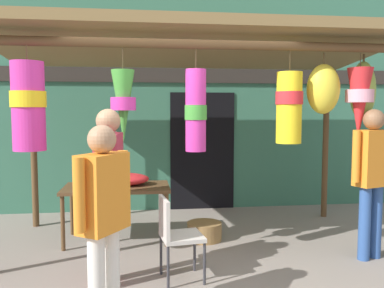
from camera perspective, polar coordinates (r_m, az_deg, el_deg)
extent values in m
plane|color=gray|center=(4.55, -1.05, -17.11)|extent=(30.00, 30.00, 0.00)
cube|color=#387056|center=(6.97, -3.50, 5.93)|extent=(9.76, 0.25, 3.68)
cube|color=#2D2823|center=(6.85, -3.44, 9.65)|extent=(8.78, 0.04, 0.24)
cube|color=black|center=(6.93, 1.47, -1.01)|extent=(1.10, 0.03, 2.00)
cylinder|color=brown|center=(6.27, -21.45, -0.14)|extent=(0.09, 0.09, 2.39)
cylinder|color=brown|center=(6.73, 18.33, 0.25)|extent=(0.09, 0.09, 2.39)
cylinder|color=brown|center=(4.41, 1.74, 13.85)|extent=(4.64, 0.10, 0.10)
cylinder|color=brown|center=(6.15, -0.84, 12.66)|extent=(4.64, 0.10, 0.10)
cube|color=olive|center=(5.29, 0.23, 13.65)|extent=(4.94, 2.25, 0.32)
cylinder|color=brown|center=(4.45, -22.30, 11.75)|extent=(0.01, 0.01, 0.16)
cylinder|color=#D13399|center=(4.41, -22.09, 4.95)|extent=(0.32, 0.32, 0.90)
cylinder|color=yellow|center=(4.42, -22.12, 5.88)|extent=(0.35, 0.35, 0.16)
cylinder|color=brown|center=(4.35, -9.77, 11.75)|extent=(0.01, 0.01, 0.23)
cone|color=green|center=(4.32, -9.68, 5.27)|extent=(0.24, 0.24, 0.76)
cylinder|color=#D13399|center=(4.32, -9.68, 5.60)|extent=(0.26, 0.26, 0.14)
cylinder|color=brown|center=(4.39, 0.54, 11.86)|extent=(0.01, 0.01, 0.21)
cylinder|color=#D13399|center=(4.36, 0.53, 4.74)|extent=(0.22, 0.22, 0.88)
cylinder|color=green|center=(4.36, 0.53, 4.47)|extent=(0.24, 0.24, 0.16)
cylinder|color=brown|center=(4.65, 13.65, 11.23)|extent=(0.01, 0.01, 0.22)
cylinder|color=yellow|center=(4.62, 13.53, 4.98)|extent=(0.28, 0.28, 0.79)
cylinder|color=red|center=(4.62, 13.56, 6.33)|extent=(0.30, 0.30, 0.14)
cylinder|color=brown|center=(5.03, 22.70, 10.83)|extent=(0.01, 0.01, 0.17)
cone|color=red|center=(5.00, 22.53, 5.31)|extent=(0.29, 0.29, 0.80)
cylinder|color=pink|center=(5.00, 22.56, 6.27)|extent=(0.31, 0.31, 0.14)
cylinder|color=#4C3D23|center=(5.13, 23.08, 11.15)|extent=(0.02, 0.02, 0.08)
ellipsoid|color=#89A842|center=(5.10, 22.95, 6.96)|extent=(0.30, 0.25, 0.67)
cylinder|color=#4C3D23|center=(4.86, 18.14, 11.42)|extent=(0.02, 0.02, 0.13)
ellipsoid|color=yellow|center=(4.83, 18.03, 7.37)|extent=(0.37, 0.32, 0.56)
cube|color=brown|center=(5.36, -10.58, -6.08)|extent=(1.36, 0.75, 0.04)
cylinder|color=brown|center=(5.20, -17.78, -10.60)|extent=(0.05, 0.05, 0.68)
cylinder|color=brown|center=(5.12, -3.58, -10.62)|extent=(0.05, 0.05, 0.68)
cylinder|color=brown|center=(5.82, -16.59, -8.93)|extent=(0.05, 0.05, 0.68)
cylinder|color=brown|center=(5.75, -3.99, -8.91)|extent=(0.05, 0.05, 0.68)
ellipsoid|color=red|center=(5.40, -9.53, -4.92)|extent=(0.65, 0.45, 0.16)
ellipsoid|color=yellow|center=(5.34, -8.51, -4.92)|extent=(0.29, 0.23, 0.11)
cube|color=beige|center=(4.13, -1.42, -12.93)|extent=(0.45, 0.45, 0.04)
cube|color=beige|center=(4.04, -3.95, -10.40)|extent=(0.09, 0.40, 0.40)
cylinder|color=#333338|center=(4.08, 1.78, -16.41)|extent=(0.03, 0.03, 0.44)
cylinder|color=#333338|center=(4.41, 0.36, -14.78)|extent=(0.03, 0.03, 0.44)
cylinder|color=#333338|center=(4.00, -3.39, -16.87)|extent=(0.03, 0.03, 0.44)
cylinder|color=#333338|center=(4.33, -4.40, -15.16)|extent=(0.03, 0.03, 0.44)
cylinder|color=olive|center=(5.42, 1.76, -12.19)|extent=(0.45, 0.45, 0.23)
cylinder|color=#B23347|center=(4.03, -11.71, -13.75)|extent=(0.13, 0.13, 0.84)
cylinder|color=#B23347|center=(4.20, -11.25, -12.98)|extent=(0.13, 0.13, 0.84)
cube|color=#B23347|center=(3.95, -11.65, -3.10)|extent=(0.26, 0.42, 0.63)
cylinder|color=#B23347|center=(3.69, -12.38, -3.15)|extent=(0.08, 0.08, 0.57)
cylinder|color=#B23347|center=(4.19, -11.02, -2.20)|extent=(0.08, 0.08, 0.57)
sphere|color=tan|center=(3.91, -11.76, 3.19)|extent=(0.23, 0.23, 0.23)
cylinder|color=silver|center=(3.40, -11.26, -17.85)|extent=(0.13, 0.13, 0.78)
cylinder|color=silver|center=(3.27, -13.30, -18.83)|extent=(0.13, 0.13, 0.78)
cube|color=orange|center=(3.13, -12.48, -6.70)|extent=(0.40, 0.45, 0.59)
cylinder|color=orange|center=(3.32, -9.71, -5.47)|extent=(0.08, 0.08, 0.53)
cylinder|color=orange|center=(2.94, -15.64, -6.94)|extent=(0.08, 0.08, 0.53)
sphere|color=tan|center=(3.08, -12.61, 0.66)|extent=(0.22, 0.22, 0.22)
cylinder|color=#2D5193|center=(5.18, 24.51, -9.91)|extent=(0.13, 0.13, 0.84)
cylinder|color=#2D5193|center=(5.04, 23.16, -10.25)|extent=(0.13, 0.13, 0.84)
cube|color=orange|center=(4.98, 24.13, -1.82)|extent=(0.45, 0.33, 0.63)
cylinder|color=orange|center=(4.78, 22.15, -1.62)|extent=(0.08, 0.08, 0.57)
sphere|color=#896042|center=(4.95, 24.30, 3.17)|extent=(0.23, 0.23, 0.23)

